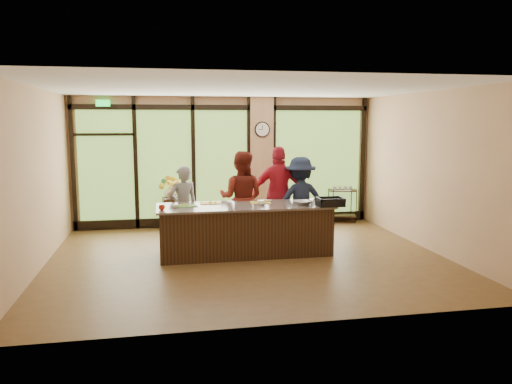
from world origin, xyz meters
name	(u,v)px	position (x,y,z in m)	size (l,w,h in m)	color
floor	(248,258)	(0.00, 0.00, 0.00)	(7.00, 7.00, 0.00)	brown
ceiling	(248,88)	(0.00, 0.00, 3.00)	(7.00, 7.00, 0.00)	silver
back_wall	(226,162)	(0.00, 3.00, 1.50)	(7.00, 7.00, 0.00)	tan
left_wall	(36,180)	(-3.50, 0.00, 1.50)	(6.00, 6.00, 0.00)	tan
right_wall	(430,171)	(3.50, 0.00, 1.50)	(6.00, 6.00, 0.00)	tan
window_wall	(233,166)	(0.16, 2.95, 1.39)	(6.90, 0.12, 3.00)	tan
island_base	(245,231)	(0.00, 0.30, 0.44)	(3.10, 1.00, 0.88)	#331F11
countertop	(245,206)	(0.00, 0.30, 0.90)	(3.20, 1.10, 0.04)	#6F635C
wall_clock	(262,129)	(0.85, 2.87, 2.25)	(0.36, 0.04, 0.36)	black
cook_left	(183,207)	(-1.09, 1.06, 0.79)	(0.58, 0.38, 1.59)	slate
cook_midleft	(241,198)	(0.05, 1.06, 0.93)	(0.90, 0.70, 1.86)	maroon
cook_midright	(279,194)	(0.86, 1.16, 0.97)	(1.14, 0.47, 1.94)	#AC1A2B
cook_right	(300,200)	(1.24, 0.97, 0.87)	(1.12, 0.64, 1.74)	#181F35
roasting_pan	(330,204)	(1.50, -0.10, 0.96)	(0.46, 0.36, 0.08)	black
mixing_bowl	(303,203)	(1.05, 0.10, 0.96)	(0.32, 0.32, 0.08)	silver
cutting_board_left	(184,206)	(-1.11, 0.37, 0.93)	(0.42, 0.31, 0.01)	#49822F
cutting_board_center	(210,203)	(-0.61, 0.61, 0.93)	(0.37, 0.28, 0.01)	yellow
cutting_board_right	(260,203)	(0.33, 0.48, 0.93)	(0.38, 0.28, 0.01)	yellow
prep_bowl_near	(175,207)	(-1.27, 0.23, 0.94)	(0.14, 0.14, 0.04)	silver
prep_bowl_mid	(262,204)	(0.30, 0.23, 0.94)	(0.15, 0.15, 0.05)	silver
prep_bowl_far	(268,201)	(0.49, 0.57, 0.94)	(0.14, 0.14, 0.03)	silver
red_ramekin	(162,208)	(-1.50, 0.03, 0.96)	(0.11, 0.11, 0.09)	red
flower_stand	(171,213)	(-1.29, 2.75, 0.36)	(0.36, 0.36, 0.72)	#331F11
flower_vase	(170,192)	(-1.29, 2.75, 0.86)	(0.27, 0.27, 0.29)	#967451
bar_cart	(342,201)	(2.82, 2.75, 0.53)	(0.72, 0.53, 0.88)	#331F11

